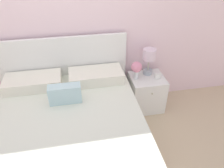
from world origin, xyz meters
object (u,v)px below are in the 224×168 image
(bed, at_px, (69,133))
(alarm_clock, at_px, (158,76))
(nightstand, at_px, (146,92))
(flower_vase, at_px, (137,68))
(table_lamp, at_px, (149,58))

(bed, height_order, alarm_clock, bed)
(nightstand, xyz_separation_m, flower_vase, (-0.17, 0.01, 0.43))
(table_lamp, distance_m, alarm_clock, 0.28)
(flower_vase, relative_size, alarm_clock, 3.07)
(table_lamp, distance_m, flower_vase, 0.24)
(table_lamp, xyz_separation_m, alarm_clock, (0.10, -0.15, -0.22))
(nightstand, distance_m, alarm_clock, 0.33)
(bed, bearing_deg, nightstand, 29.79)
(table_lamp, bearing_deg, nightstand, -106.17)
(table_lamp, bearing_deg, flower_vase, -155.42)
(nightstand, height_order, alarm_clock, alarm_clock)
(bed, bearing_deg, alarm_clock, 25.67)
(bed, distance_m, nightstand, 1.31)
(bed, height_order, nightstand, bed)
(table_lamp, relative_size, alarm_clock, 4.62)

